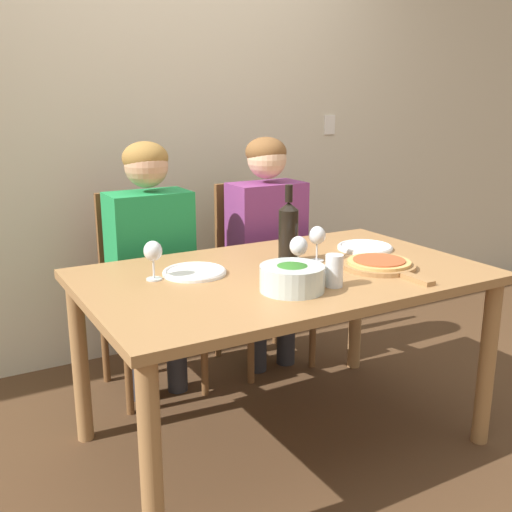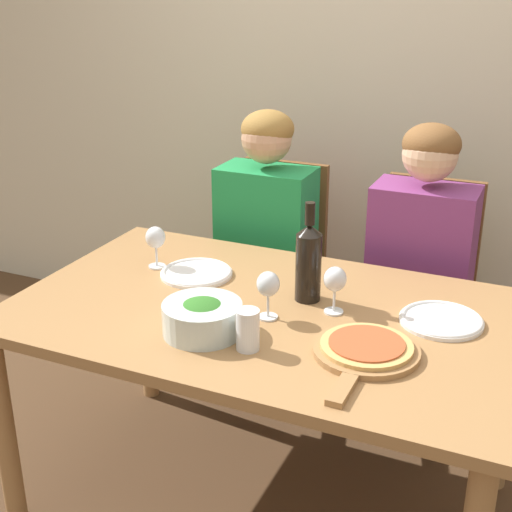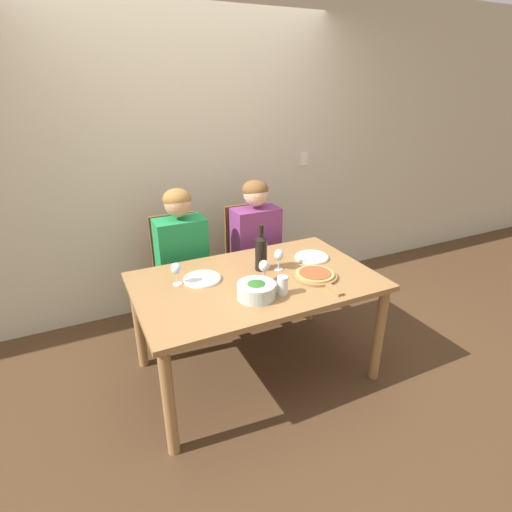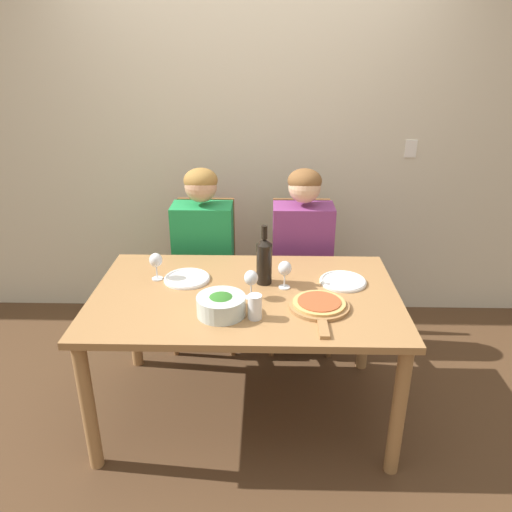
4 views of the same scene
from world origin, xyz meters
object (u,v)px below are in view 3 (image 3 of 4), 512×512
wine_glass_right (279,256)px  chair_right (251,258)px  person_man (257,239)px  wine_glass_centre (264,267)px  broccoli_bowl (256,290)px  dinner_plate_right (312,257)px  pizza_on_board (316,276)px  chair_left (180,272)px  wine_bottle (261,252)px  water_tumbler (282,286)px  dinner_plate_left (202,279)px  wine_glass_left (176,270)px  person_woman (182,252)px

wine_glass_right → chair_right: bearing=79.7°
person_man → wine_glass_centre: size_ratio=8.11×
broccoli_bowl → dinner_plate_right: bearing=29.2°
chair_right → wine_glass_right: bearing=-100.3°
broccoli_bowl → wine_glass_centre: wine_glass_centre is taller
chair_right → pizza_on_board: chair_right is taller
chair_left → chair_right: bearing=0.0°
person_man → pizza_on_board: bearing=-88.2°
chair_right → broccoli_bowl: chair_right is taller
chair_right → wine_bottle: wine_bottle is taller
water_tumbler → dinner_plate_left: bearing=133.7°
chair_right → wine_glass_centre: chair_right is taller
chair_left → broccoli_bowl: size_ratio=4.19×
wine_glass_right → wine_glass_left: bearing=172.7°
person_man → wine_glass_right: bearing=-102.2°
wine_bottle → dinner_plate_right: 0.44m
dinner_plate_left → water_tumbler: 0.55m
chair_right → wine_glass_left: bearing=-141.6°
person_woman → pizza_on_board: bearing=-51.6°
wine_bottle → water_tumbler: (-0.04, -0.37, -0.07)m
pizza_on_board → water_tumbler: water_tumbler is taller
person_man → chair_left: bearing=169.7°
dinner_plate_right → wine_glass_left: bearing=178.7°
dinner_plate_right → person_woman: bearing=145.7°
wine_glass_centre → wine_glass_left: bearing=158.4°
person_woman → wine_glass_right: (0.50, -0.62, 0.11)m
dinner_plate_left → wine_glass_left: (-0.16, 0.01, 0.10)m
broccoli_bowl → wine_glass_left: 0.53m
person_man → broccoli_bowl: (-0.44, -0.90, 0.06)m
person_woman → water_tumbler: (0.36, -0.94, 0.07)m
broccoli_bowl → wine_glass_right: bearing=42.5°
person_man → wine_glass_centre: 0.81m
dinner_plate_right → wine_glass_left: 1.01m
dinner_plate_left → dinner_plate_right: (0.84, -0.01, 0.00)m
broccoli_bowl → pizza_on_board: 0.47m
pizza_on_board → wine_glass_centre: size_ratio=2.88×
broccoli_bowl → wine_glass_centre: bearing=50.5°
broccoli_bowl → wine_glass_left: wine_glass_left is taller
wine_bottle → broccoli_bowl: (-0.20, -0.34, -0.08)m
person_man → wine_bottle: (-0.24, -0.57, 0.14)m
dinner_plate_right → wine_glass_centre: 0.53m
dinner_plate_right → chair_right: bearing=105.0°
water_tumbler → wine_bottle: bearing=83.9°
wine_glass_left → wine_glass_right: same height
pizza_on_board → wine_glass_left: wine_glass_left is taller
chair_right → person_man: (0.00, -0.12, 0.22)m
chair_left → dinner_plate_right: 1.09m
wine_bottle → dinner_plate_right: (0.42, 0.01, -0.12)m
wine_glass_right → wine_glass_centre: (-0.17, -0.12, 0.00)m
chair_left → pizza_on_board: bearing=-55.1°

